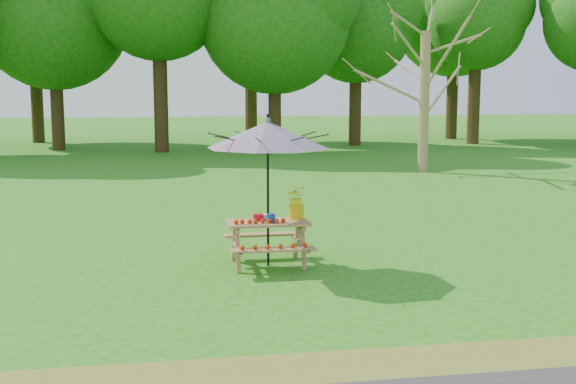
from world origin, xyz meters
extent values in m
plane|color=#246813|center=(0.00, 0.00, 0.00)|extent=(120.00, 120.00, 0.00)
cylinder|color=olive|center=(3.66, 12.80, 2.19)|extent=(0.36, 0.36, 4.38)
cube|color=#9A6C45|center=(-2.93, 1.43, 0.65)|extent=(1.20, 0.62, 0.04)
cube|color=#9A6C45|center=(-2.93, 0.88, 0.36)|extent=(1.20, 0.22, 0.04)
cube|color=#9A6C45|center=(-2.93, 1.98, 0.36)|extent=(1.20, 0.22, 0.04)
cylinder|color=black|center=(-2.93, 1.43, 1.12)|extent=(0.04, 0.04, 2.25)
cone|color=teal|center=(-2.93, 1.43, 1.95)|extent=(2.30, 2.30, 0.39)
sphere|color=teal|center=(-2.93, 1.43, 2.16)|extent=(0.08, 0.08, 0.08)
cube|color=red|center=(-3.07, 1.52, 0.72)|extent=(0.14, 0.12, 0.10)
cylinder|color=#1440A3|center=(-2.91, 1.33, 0.74)|extent=(0.13, 0.13, 0.13)
cube|color=white|center=(-2.95, 1.64, 0.71)|extent=(0.13, 0.13, 0.07)
cylinder|color=#E0B60B|center=(-2.48, 1.58, 0.78)|extent=(0.23, 0.23, 0.23)
imported|color=yellow|center=(-2.48, 1.58, 1.00)|extent=(0.35, 0.31, 0.34)
camera|label=1|loc=(-4.42, -8.97, 2.61)|focal=45.00mm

